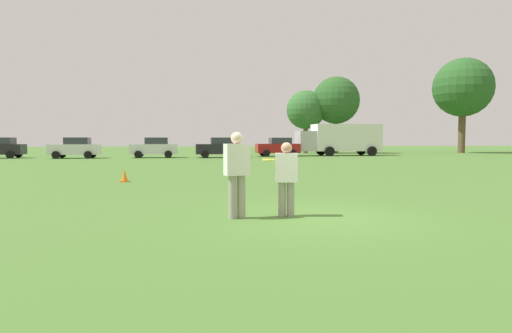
# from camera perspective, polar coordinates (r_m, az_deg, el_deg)

# --- Properties ---
(ground_plane) EXTENTS (197.23, 197.23, 0.00)m
(ground_plane) POSITION_cam_1_polar(r_m,az_deg,el_deg) (9.48, 7.73, -6.50)
(ground_plane) COLOR #47702D
(player_thrower) EXTENTS (0.55, 0.39, 1.80)m
(player_thrower) POSITION_cam_1_polar(r_m,az_deg,el_deg) (9.16, -2.48, -0.43)
(player_thrower) COLOR gray
(player_thrower) RESTS_ON ground
(player_defender) EXTENTS (0.51, 0.35, 1.58)m
(player_defender) POSITION_cam_1_polar(r_m,az_deg,el_deg) (9.43, 3.93, -1.11)
(player_defender) COLOR gray
(player_defender) RESTS_ON ground
(frisbee) EXTENTS (0.27, 0.27, 0.03)m
(frisbee) POSITION_cam_1_polar(r_m,az_deg,el_deg) (9.39, 1.62, 0.88)
(frisbee) COLOR yellow
(traffic_cone) EXTENTS (0.32, 0.32, 0.48)m
(traffic_cone) POSITION_cam_1_polar(r_m,az_deg,el_deg) (17.93, -16.58, -1.16)
(traffic_cone) COLOR #D8590C
(traffic_cone) RESTS_ON ground
(parked_car_mid_left) EXTENTS (4.24, 2.29, 1.82)m
(parked_car_mid_left) POSITION_cam_1_polar(r_m,az_deg,el_deg) (41.88, -22.23, 2.25)
(parked_car_mid_left) COLOR silver
(parked_car_mid_left) RESTS_ON ground
(parked_car_center) EXTENTS (4.24, 2.29, 1.82)m
(parked_car_center) POSITION_cam_1_polar(r_m,az_deg,el_deg) (41.11, -12.94, 2.41)
(parked_car_center) COLOR silver
(parked_car_center) RESTS_ON ground
(parked_car_mid_right) EXTENTS (4.24, 2.29, 1.82)m
(parked_car_mid_right) POSITION_cam_1_polar(r_m,az_deg,el_deg) (40.40, -4.71, 2.47)
(parked_car_mid_right) COLOR black
(parked_car_mid_right) RESTS_ON ground
(parked_car_near_right) EXTENTS (4.24, 2.29, 1.82)m
(parked_car_near_right) POSITION_cam_1_polar(r_m,az_deg,el_deg) (43.47, 2.87, 2.54)
(parked_car_near_right) COLOR maroon
(parked_car_near_right) RESTS_ON ground
(box_truck) EXTENTS (8.55, 3.13, 3.18)m
(box_truck) POSITION_cam_1_polar(r_m,az_deg,el_deg) (45.87, 10.79, 3.57)
(box_truck) COLOR white
(box_truck) RESTS_ON ground
(tree_center_elm) EXTENTS (4.63, 4.63, 7.53)m
(tree_center_elm) POSITION_cam_1_polar(r_m,az_deg,el_deg) (53.81, 6.43, 7.24)
(tree_center_elm) COLOR brown
(tree_center_elm) RESTS_ON ground
(tree_east_birch) EXTENTS (5.64, 5.64, 9.16)m
(tree_east_birch) POSITION_cam_1_polar(r_m,az_deg,el_deg) (54.42, 10.27, 8.35)
(tree_east_birch) COLOR brown
(tree_east_birch) RESTS_ON ground
(tree_east_oak) EXTENTS (7.10, 7.10, 11.54)m
(tree_east_oak) POSITION_cam_1_polar(r_m,az_deg,el_deg) (60.23, 25.10, 9.16)
(tree_east_oak) COLOR brown
(tree_east_oak) RESTS_ON ground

